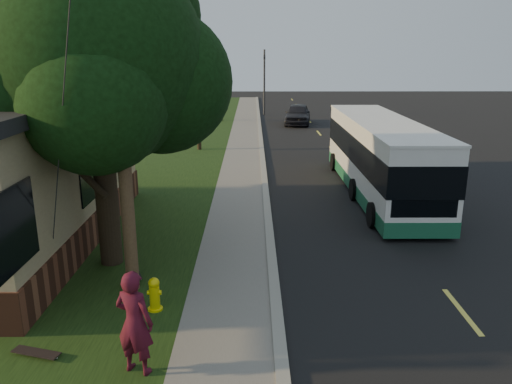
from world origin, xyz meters
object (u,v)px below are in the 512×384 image
leafy_tree (98,61)px  distant_car (298,114)px  utility_pole (118,90)px  transit_bus (380,155)px  bare_tree_far (221,96)px  fire_hydrant (154,294)px  traffic_signal (264,78)px  skateboard_main (136,273)px  bare_tree_near (198,112)px  skateboard_spare (36,353)px  skateboarder (135,323)px

leafy_tree → distant_car: leafy_tree is taller
utility_pole → transit_bus: bearing=46.8°
leafy_tree → distant_car: 27.02m
bare_tree_far → distant_car: bare_tree_far is taller
fire_hydrant → traffic_signal: traffic_signal is taller
utility_pole → bare_tree_far: size_ratio=2.25×
fire_hydrant → skateboard_main: size_ratio=0.94×
skateboard_main → distant_car: (6.31, 26.67, 0.65)m
bare_tree_far → transit_bus: bare_tree_far is taller
bare_tree_near → skateboard_spare: 19.80m
traffic_signal → bare_tree_near: bearing=-104.0°
utility_pole → skateboarder: utility_pole is taller
leafy_tree → skateboarder: size_ratio=4.15×
skateboarder → skateboard_spare: bearing=6.5°
leafy_tree → skateboard_spare: bearing=-93.7°
fire_hydrant → utility_pole: 4.37m
bare_tree_far → transit_bus: size_ratio=0.38×
utility_pole → traffic_signal: bearing=83.4°
transit_bus → skateboarder: transit_bus is taller
skateboarder → skateboard_spare: (-1.95, 0.45, -0.88)m
fire_hydrant → leafy_tree: leafy_tree is taller
transit_bus → skateboarder: size_ratio=5.67×
bare_tree_near → traffic_signal: (4.00, 16.00, 1.01)m
bare_tree_far → skateboard_spare: (-1.45, -31.68, -1.87)m
leafy_tree → traffic_signal: (4.67, 31.35, -2.00)m
fire_hydrant → bare_tree_near: bare_tree_near is taller
traffic_signal → fire_hydrant: bearing=-95.2°
bare_tree_near → skateboard_main: (0.11, -16.32, -2.03)m
bare_tree_far → skateboarder: (0.50, -32.13, -0.99)m
bare_tree_far → skateboarder: size_ratio=2.14×
leafy_tree → bare_tree_far: 27.56m
fire_hydrant → bare_tree_far: (-0.40, 30.00, 1.57)m
skateboarder → fire_hydrant: bearing=-67.8°
skateboarder → distant_car: 30.96m
leafy_tree → traffic_signal: 31.76m
fire_hydrant → skateboard_main: fire_hydrant is taller
skateboarder → skateboard_main: size_ratio=2.39×
leafy_tree → bare_tree_near: bearing=87.5°
skateboard_main → utility_pole: bearing=-82.9°
distant_car → skateboard_main: bearing=-95.7°
utility_pole → skateboarder: size_ratio=4.82×
skateboarder → bare_tree_near: bearing=-67.7°
bare_tree_far → transit_bus: bearing=-70.4°
fire_hydrant → skateboard_spare: 2.51m
transit_bus → distant_car: 19.22m
utility_pole → traffic_signal: (3.81, 33.01, -1.47)m
utility_pole → leafy_tree: (-0.87, 1.66, 0.54)m
utility_pole → bare_tree_near: utility_pole is taller
bare_tree_far → traffic_signal: bearing=48.8°
leafy_tree → skateboarder: (1.67, -4.78, -4.16)m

